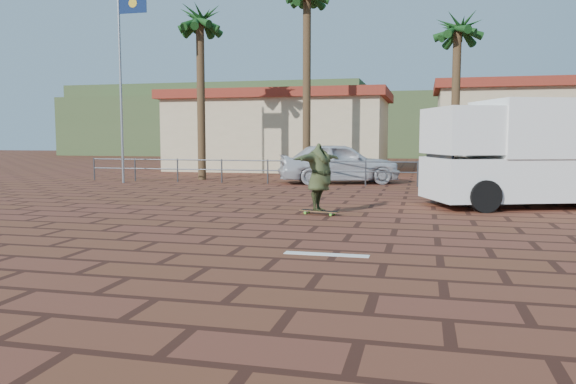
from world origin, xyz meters
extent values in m
plane|color=brown|center=(0.00, 0.00, 0.00)|extent=(120.00, 120.00, 0.00)
cube|color=white|center=(0.70, -1.20, 0.00)|extent=(1.40, 0.22, 0.01)
cylinder|color=#47494F|center=(-12.00, 12.00, 0.50)|extent=(0.06, 0.06, 1.00)
cylinder|color=#47494F|center=(-10.00, 12.00, 0.50)|extent=(0.06, 0.06, 1.00)
cylinder|color=#47494F|center=(-8.00, 12.00, 0.50)|extent=(0.06, 0.06, 1.00)
cylinder|color=#47494F|center=(-6.00, 12.00, 0.50)|extent=(0.06, 0.06, 1.00)
cylinder|color=#47494F|center=(-4.00, 12.00, 0.50)|extent=(0.06, 0.06, 1.00)
cylinder|color=#47494F|center=(-2.00, 12.00, 0.50)|extent=(0.06, 0.06, 1.00)
cylinder|color=#47494F|center=(0.00, 12.00, 0.50)|extent=(0.06, 0.06, 1.00)
cylinder|color=#47494F|center=(2.00, 12.00, 0.50)|extent=(0.06, 0.06, 1.00)
cylinder|color=#47494F|center=(4.00, 12.00, 0.50)|extent=(0.06, 0.06, 1.00)
cylinder|color=#47494F|center=(6.00, 12.00, 0.50)|extent=(0.06, 0.06, 1.00)
cylinder|color=#47494F|center=(0.00, 12.00, 0.95)|extent=(24.00, 0.05, 0.05)
cylinder|color=#47494F|center=(0.00, 12.00, 0.55)|extent=(24.00, 0.05, 0.05)
cylinder|color=gray|center=(-10.00, 11.00, 4.00)|extent=(0.10, 0.10, 8.00)
cube|color=#0E1E46|center=(-9.35, 11.00, 7.30)|extent=(1.20, 0.02, 0.80)
cylinder|color=brown|center=(-7.50, 13.50, 3.50)|extent=(0.36, 0.36, 7.00)
sphere|color=#18481A|center=(-7.50, 13.50, 7.05)|extent=(2.40, 2.40, 2.40)
cylinder|color=brown|center=(-3.00, 15.00, 4.10)|extent=(0.36, 0.36, 8.20)
cylinder|color=brown|center=(3.50, 15.50, 3.25)|extent=(0.36, 0.36, 6.50)
sphere|color=#18481A|center=(3.50, 15.50, 6.55)|extent=(2.40, 2.40, 2.40)
cube|color=beige|center=(-6.00, 22.00, 2.00)|extent=(12.00, 7.00, 4.00)
cube|color=maroon|center=(-6.00, 22.00, 4.25)|extent=(12.60, 7.60, 0.50)
cube|color=beige|center=(8.00, 24.00, 2.25)|extent=(10.00, 6.00, 4.50)
cube|color=maroon|center=(8.00, 24.00, 4.75)|extent=(10.60, 6.60, 0.50)
cube|color=#384C28|center=(0.00, 50.00, 3.00)|extent=(70.00, 18.00, 6.00)
cube|color=#384C28|center=(-22.00, 56.00, 4.00)|extent=(35.00, 14.00, 8.00)
cube|color=olive|center=(-0.27, 3.46, 0.09)|extent=(1.04, 0.49, 0.02)
cube|color=black|center=(-0.27, 3.46, 0.10)|extent=(0.99, 0.46, 0.00)
cube|color=silver|center=(-0.61, 3.55, 0.06)|extent=(0.10, 0.17, 0.03)
cube|color=silver|center=(0.07, 3.36, 0.06)|extent=(0.10, 0.17, 0.03)
cylinder|color=#59C92A|center=(-0.63, 3.46, 0.03)|extent=(0.07, 0.04, 0.06)
cylinder|color=#59C92A|center=(-0.58, 3.65, 0.03)|extent=(0.07, 0.04, 0.06)
cylinder|color=#59C92A|center=(0.04, 3.26, 0.03)|extent=(0.07, 0.04, 0.06)
cylinder|color=#59C92A|center=(0.09, 3.46, 0.03)|extent=(0.07, 0.04, 0.06)
imported|color=#3B4425|center=(-0.27, 3.46, 0.93)|extent=(1.21, 2.12, 1.67)
cube|color=white|center=(5.11, 6.52, 0.78)|extent=(6.07, 4.11, 1.15)
cube|color=white|center=(5.80, 6.78, 2.13)|extent=(4.74, 3.70, 1.56)
cube|color=white|center=(3.26, 5.83, 2.08)|extent=(2.36, 2.73, 1.25)
cube|color=black|center=(2.63, 5.59, 1.61)|extent=(0.68, 1.68, 0.68)
cylinder|color=black|center=(3.74, 4.84, 0.42)|extent=(0.88, 0.56, 0.83)
cylinder|color=black|center=(2.98, 6.89, 0.42)|extent=(0.88, 0.56, 0.83)
cylinder|color=black|center=(6.29, 8.13, 0.42)|extent=(0.88, 0.56, 0.83)
imported|color=silver|center=(-1.22, 13.00, 0.85)|extent=(5.36, 3.54, 1.70)
imported|color=white|center=(4.45, 16.50, 0.72)|extent=(4.63, 2.64, 1.44)
camera|label=1|loc=(2.22, -10.13, 1.92)|focal=35.00mm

